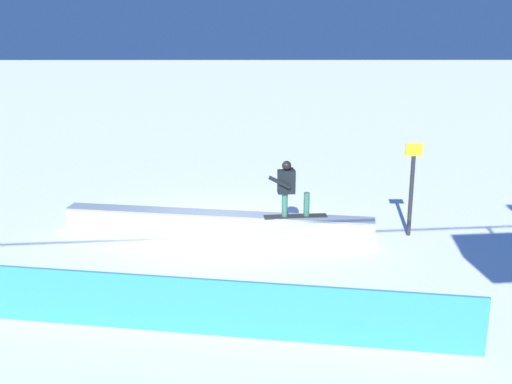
% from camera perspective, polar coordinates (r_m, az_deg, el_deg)
% --- Properties ---
extents(ground_plane, '(120.00, 120.00, 0.00)m').
position_cam_1_polar(ground_plane, '(15.36, -3.54, -3.79)').
color(ground_plane, white).
extents(grind_box, '(7.52, 1.73, 0.54)m').
position_cam_1_polar(grind_box, '(15.27, -3.55, -2.93)').
color(grind_box, white).
rests_on(grind_box, ground_plane).
extents(snowboarder, '(1.53, 0.49, 1.36)m').
position_cam_1_polar(snowboarder, '(14.67, 3.01, 0.43)').
color(snowboarder, '#282921').
rests_on(snowboarder, grind_box).
extents(safety_fence, '(9.00, 1.53, 1.00)m').
position_cam_1_polar(safety_fence, '(10.58, -5.07, -10.32)').
color(safety_fence, '#2F88DE').
rests_on(safety_fence, ground_plane).
extents(trail_marker, '(0.40, 0.10, 2.26)m').
position_cam_1_polar(trail_marker, '(15.32, 13.94, 0.43)').
color(trail_marker, '#262628').
rests_on(trail_marker, ground_plane).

